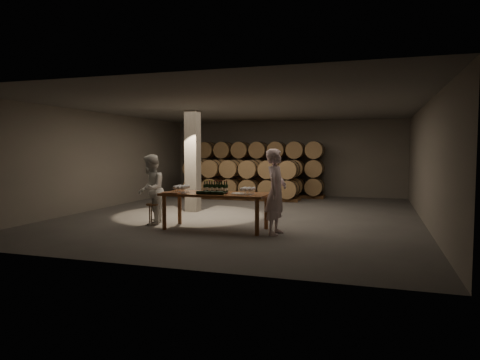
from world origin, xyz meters
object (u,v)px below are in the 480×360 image
(tasting_table, at_px, (215,197))
(person_man, at_px, (276,192))
(person_woman, at_px, (151,190))
(plate, at_px, (238,193))
(bottle_cluster, at_px, (216,188))
(stool, at_px, (152,208))
(notebook_near, at_px, (174,193))

(tasting_table, bearing_deg, person_man, -6.17)
(person_woman, bearing_deg, plate, 67.96)
(bottle_cluster, height_order, stool, bottle_cluster)
(bottle_cluster, distance_m, notebook_near, 1.02)
(plate, bearing_deg, notebook_near, -164.59)
(tasting_table, relative_size, plate, 8.50)
(tasting_table, relative_size, stool, 4.73)
(bottle_cluster, height_order, person_woman, person_woman)
(notebook_near, bearing_deg, stool, 144.87)
(bottle_cluster, bearing_deg, person_woman, 177.51)
(stool, bearing_deg, person_woman, 153.41)
(notebook_near, height_order, stool, notebook_near)
(bottle_cluster, distance_m, stool, 1.88)
(notebook_near, bearing_deg, plate, 11.46)
(tasting_table, xyz_separation_m, notebook_near, (-0.91, -0.43, 0.12))
(person_man, bearing_deg, tasting_table, 88.28)
(stool, height_order, person_woman, person_woman)
(person_woman, bearing_deg, stool, 45.26)
(plate, relative_size, person_man, 0.15)
(bottle_cluster, bearing_deg, tasting_table, -75.05)
(person_man, bearing_deg, stool, 89.56)
(plate, height_order, notebook_near, notebook_near)
(stool, xyz_separation_m, person_man, (3.37, -0.29, 0.54))
(plate, distance_m, notebook_near, 1.54)
(tasting_table, bearing_deg, person_woman, 175.47)
(notebook_near, bearing_deg, person_woman, 145.12)
(bottle_cluster, relative_size, person_woman, 0.32)
(bottle_cluster, xyz_separation_m, person_man, (1.58, -0.24, -0.02))
(tasting_table, relative_size, person_woman, 1.41)
(bottle_cluster, xyz_separation_m, notebook_near, (-0.89, -0.50, -0.09))
(stool, distance_m, person_man, 3.43)
(tasting_table, height_order, person_woman, person_woman)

